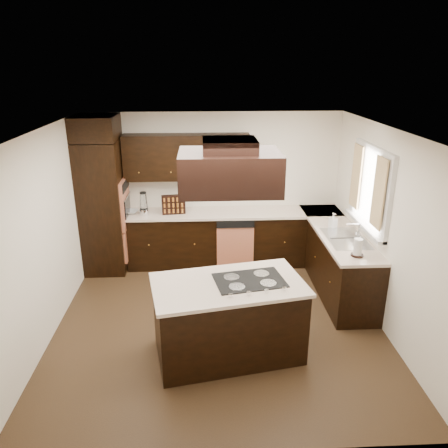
{
  "coord_description": "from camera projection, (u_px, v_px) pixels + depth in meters",
  "views": [
    {
      "loc": [
        -0.18,
        -5.0,
        3.23
      ],
      "look_at": [
        0.1,
        0.6,
        1.15
      ],
      "focal_mm": 35.0,
      "sensor_mm": 36.0,
      "label": 1
    }
  ],
  "objects": [
    {
      "name": "dishwasher_front",
      "position": [
        235.0,
        248.0,
        7.1
      ],
      "size": [
        0.6,
        0.05,
        0.72
      ],
      "primitive_type": "cube",
      "color": "#D77754",
      "rests_on": "floor"
    },
    {
      "name": "upper_cabinets",
      "position": [
        187.0,
        157.0,
        6.97
      ],
      "size": [
        2.0,
        0.34,
        0.72
      ],
      "primitive_type": "cube",
      "color": "black",
      "rests_on": "wall_back"
    },
    {
      "name": "wall_right",
      "position": [
        386.0,
        230.0,
        5.48
      ],
      "size": [
        0.02,
        4.2,
        2.5
      ],
      "primitive_type": "cube",
      "color": "white",
      "rests_on": "ground"
    },
    {
      "name": "window_frame",
      "position": [
        371.0,
        188.0,
        5.85
      ],
      "size": [
        0.06,
        1.32,
        1.12
      ],
      "primitive_type": "cube",
      "color": "silver",
      "rests_on": "wall_right"
    },
    {
      "name": "blender_pitcher",
      "position": [
        143.0,
        201.0,
        6.95
      ],
      "size": [
        0.13,
        0.13,
        0.26
      ],
      "primitive_type": "cone",
      "color": "silver",
      "rests_on": "blender_base"
    },
    {
      "name": "ceiling",
      "position": [
        218.0,
        130.0,
        4.94
      ],
      "size": [
        4.2,
        4.2,
        0.02
      ],
      "primitive_type": "cube",
      "color": "white",
      "rests_on": "ground"
    },
    {
      "name": "blender_base",
      "position": [
        144.0,
        212.0,
        7.01
      ],
      "size": [
        0.15,
        0.15,
        0.1
      ],
      "primitive_type": "cylinder",
      "color": "silver",
      "rests_on": "countertop_back"
    },
    {
      "name": "paper_towel",
      "position": [
        358.0,
        248.0,
        5.5
      ],
      "size": [
        0.13,
        0.13,
        0.23
      ],
      "primitive_type": "cylinder",
      "rotation": [
        0.0,
        0.0,
        -0.21
      ],
      "color": "silver",
      "rests_on": "countertop_right"
    },
    {
      "name": "mixing_bowl",
      "position": [
        131.0,
        212.0,
        7.08
      ],
      "size": [
        0.28,
        0.28,
        0.06
      ],
      "primitive_type": "imported",
      "rotation": [
        0.0,
        0.0,
        -0.24
      ],
      "color": "silver",
      "rests_on": "countertop_back"
    },
    {
      "name": "wall_oven_face",
      "position": [
        125.0,
        203.0,
        6.95
      ],
      "size": [
        0.05,
        0.62,
        0.78
      ],
      "primitive_type": "cube",
      "color": "#D77754",
      "rests_on": "oven_column"
    },
    {
      "name": "wall_left",
      "position": [
        44.0,
        237.0,
        5.28
      ],
      "size": [
        0.02,
        4.2,
        2.5
      ],
      "primitive_type": "cube",
      "color": "white",
      "rests_on": "ground"
    },
    {
      "name": "island",
      "position": [
        228.0,
        320.0,
        5.03
      ],
      "size": [
        1.76,
        1.18,
        0.88
      ],
      "primitive_type": "cube",
      "rotation": [
        0.0,
        0.0,
        0.19
      ],
      "color": "black",
      "rests_on": "floor"
    },
    {
      "name": "base_cabinets_right",
      "position": [
        335.0,
        259.0,
        6.59
      ],
      "size": [
        0.6,
        2.4,
        0.88
      ],
      "primitive_type": "cube",
      "color": "black",
      "rests_on": "floor"
    },
    {
      "name": "base_cabinets_back",
      "position": [
        217.0,
        239.0,
        7.35
      ],
      "size": [
        2.93,
        0.6,
        0.88
      ],
      "primitive_type": "cube",
      "color": "black",
      "rests_on": "floor"
    },
    {
      "name": "range_hood",
      "position": [
        230.0,
        172.0,
        4.55
      ],
      "size": [
        1.05,
        0.72,
        0.42
      ],
      "primitive_type": "cube",
      "color": "black",
      "rests_on": "ceiling"
    },
    {
      "name": "curtain_right",
      "position": [
        356.0,
        177.0,
        6.22
      ],
      "size": [
        0.02,
        0.34,
        0.9
      ],
      "primitive_type": "cube",
      "color": "#F7EABB",
      "rests_on": "wall_right"
    },
    {
      "name": "curtain_left",
      "position": [
        379.0,
        193.0,
        5.44
      ],
      "size": [
        0.02,
        0.34,
        0.9
      ],
      "primitive_type": "cube",
      "color": "#F7EABB",
      "rests_on": "wall_right"
    },
    {
      "name": "soap_bottle",
      "position": [
        333.0,
        220.0,
        6.47
      ],
      "size": [
        0.13,
        0.13,
        0.22
      ],
      "primitive_type": "imported",
      "rotation": [
        0.0,
        0.0,
        0.41
      ],
      "color": "silver",
      "rests_on": "countertop_right"
    },
    {
      "name": "cooktop",
      "position": [
        250.0,
        280.0,
        4.91
      ],
      "size": [
        0.85,
        0.65,
        0.01
      ],
      "primitive_type": "cube",
      "rotation": [
        0.0,
        0.0,
        0.19
      ],
      "color": "black",
      "rests_on": "island_top"
    },
    {
      "name": "hood_duct",
      "position": [
        230.0,
        145.0,
        4.45
      ],
      "size": [
        0.55,
        0.5,
        0.13
      ],
      "primitive_type": "cube",
      "color": "black",
      "rests_on": "ceiling"
    },
    {
      "name": "oven_column",
      "position": [
        103.0,
        207.0,
        6.96
      ],
      "size": [
        0.65,
        0.75,
        2.12
      ],
      "primitive_type": "cube",
      "color": "black",
      "rests_on": "floor"
    },
    {
      "name": "sink_rim",
      "position": [
        346.0,
        238.0,
        6.09
      ],
      "size": [
        0.52,
        0.84,
        0.01
      ],
      "primitive_type": "cube",
      "color": "silver",
      "rests_on": "countertop_right"
    },
    {
      "name": "countertop_right",
      "position": [
        337.0,
        231.0,
        6.42
      ],
      "size": [
        0.63,
        2.4,
        0.04
      ],
      "primitive_type": "cube",
      "color": "beige",
      "rests_on": "base_cabinets_right"
    },
    {
      "name": "floor",
      "position": [
        219.0,
        321.0,
        5.82
      ],
      "size": [
        4.2,
        4.2,
        0.02
      ],
      "primitive_type": "cube",
      "color": "#523921",
      "rests_on": "ground"
    },
    {
      "name": "window_pane",
      "position": [
        373.0,
        188.0,
        5.85
      ],
      "size": [
        0.0,
        1.2,
        1.0
      ],
      "primitive_type": "cube",
      "color": "white",
      "rests_on": "wall_right"
    },
    {
      "name": "countertop_back",
      "position": [
        216.0,
        213.0,
        7.17
      ],
      "size": [
        2.93,
        0.63,
        0.04
      ],
      "primitive_type": "cube",
      "color": "beige",
      "rests_on": "base_cabinets_back"
    },
    {
      "name": "spice_rack",
      "position": [
        174.0,
        205.0,
        7.04
      ],
      "size": [
        0.38,
        0.14,
        0.31
      ],
      "primitive_type": "cube",
      "rotation": [
        0.0,
        0.0,
        0.14
      ],
      "color": "black",
      "rests_on": "countertop_back"
    },
    {
      "name": "island_top",
      "position": [
        228.0,
        285.0,
        4.87
      ],
      "size": [
        1.83,
        1.25,
        0.04
      ],
      "primitive_type": "cube",
      "rotation": [
        0.0,
        0.0,
        0.19
      ],
      "color": "beige",
      "rests_on": "island"
    },
    {
      "name": "wall_front",
      "position": [
        229.0,
        333.0,
        3.4
      ],
      "size": [
        4.2,
        0.02,
        2.5
      ],
      "primitive_type": "cube",
      "color": "white",
      "rests_on": "ground"
    },
    {
      "name": "wall_back",
      "position": [
        214.0,
        187.0,
        7.35
      ],
      "size": [
        4.2,
        0.02,
        2.5
      ],
      "primitive_type": "cube",
      "color": "white",
      "rests_on": "ground"
    }
  ]
}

